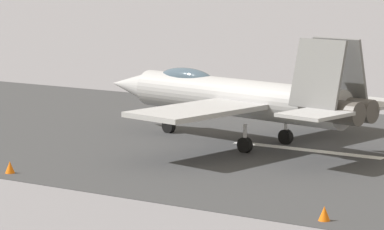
# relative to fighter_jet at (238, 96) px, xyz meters

# --- Properties ---
(ground_plane) EXTENTS (400.00, 400.00, 0.00)m
(ground_plane) POSITION_rel_fighter_jet_xyz_m (-3.29, -0.32, -2.42)
(ground_plane) COLOR slate
(runway_strip) EXTENTS (240.00, 26.00, 0.02)m
(runway_strip) POSITION_rel_fighter_jet_xyz_m (-3.30, -0.32, -2.41)
(runway_strip) COLOR #38393B
(runway_strip) RESTS_ON ground
(fighter_jet) EXTENTS (17.48, 15.09, 5.62)m
(fighter_jet) POSITION_rel_fighter_jet_xyz_m (0.00, 0.00, 0.00)
(fighter_jet) COLOR #A9A8AA
(fighter_jet) RESTS_ON ground
(crew_person) EXTENTS (0.28, 0.70, 1.60)m
(crew_person) POSITION_rel_fighter_jet_xyz_m (11.12, -9.34, -1.62)
(crew_person) COLOR #1E2338
(crew_person) RESTS_ON ground
(marker_cone_near) EXTENTS (0.44, 0.44, 0.55)m
(marker_cone_near) POSITION_rel_fighter_jet_xyz_m (-10.46, 11.65, -2.15)
(marker_cone_near) COLOR orange
(marker_cone_near) RESTS_ON ground
(marker_cone_mid) EXTENTS (0.44, 0.44, 0.55)m
(marker_cone_mid) POSITION_rel_fighter_jet_xyz_m (4.60, 11.65, -2.15)
(marker_cone_mid) COLOR orange
(marker_cone_mid) RESTS_ON ground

